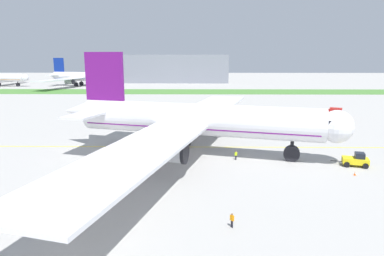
% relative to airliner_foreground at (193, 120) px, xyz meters
% --- Properties ---
extents(ground_plane, '(600.00, 600.00, 0.00)m').
position_rel_airliner_foreground_xyz_m(ground_plane, '(-1.37, 2.11, -6.21)').
color(ground_plane, '#ADAAA5').
rests_on(ground_plane, ground).
extents(apron_taxi_line, '(280.00, 0.36, 0.01)m').
position_rel_airliner_foreground_xyz_m(apron_taxi_line, '(-1.37, 4.59, -6.20)').
color(apron_taxi_line, yellow).
rests_on(apron_taxi_line, ground).
extents(grass_median_strip, '(320.00, 24.00, 0.10)m').
position_rel_airliner_foreground_xyz_m(grass_median_strip, '(-1.37, 111.79, -6.16)').
color(grass_median_strip, '#4C8438').
rests_on(grass_median_strip, ground).
extents(airliner_foreground, '(52.39, 83.78, 18.29)m').
position_rel_airliner_foreground_xyz_m(airliner_foreground, '(0.00, 0.00, 0.00)').
color(airliner_foreground, white).
rests_on(airliner_foreground, ground).
extents(pushback_tug, '(5.84, 3.40, 2.28)m').
position_rel_airliner_foreground_xyz_m(pushback_tug, '(26.46, -7.28, -5.17)').
color(pushback_tug, yellow).
rests_on(pushback_tug, ground).
extents(ground_crew_wingwalker_port, '(0.46, 0.43, 1.56)m').
position_rel_airliner_foreground_xyz_m(ground_crew_wingwalker_port, '(7.34, -4.01, -5.26)').
color(ground_crew_wingwalker_port, black).
rests_on(ground_crew_wingwalker_port, ground).
extents(ground_crew_marshaller_front, '(0.44, 0.48, 1.60)m').
position_rel_airliner_foreground_xyz_m(ground_crew_marshaller_front, '(4.28, -28.52, -5.24)').
color(ground_crew_marshaller_front, black).
rests_on(ground_crew_marshaller_front, ground).
extents(ground_crew_wingwalker_starboard, '(0.28, 0.62, 1.76)m').
position_rel_airliner_foreground_xyz_m(ground_crew_wingwalker_starboard, '(-5.51, 9.04, -5.14)').
color(ground_crew_wingwalker_starboard, black).
rests_on(ground_crew_wingwalker_starboard, ground).
extents(traffic_cone_near_nose, '(0.36, 0.36, 0.58)m').
position_rel_airliner_foreground_xyz_m(traffic_cone_near_nose, '(24.37, -11.79, -5.93)').
color(traffic_cone_near_nose, '#F2590C').
rests_on(traffic_cone_near_nose, ground).
extents(service_truck_baggage_loader, '(5.54, 3.37, 3.02)m').
position_rel_airliner_foreground_xyz_m(service_truck_baggage_loader, '(24.19, 36.60, -4.58)').
color(service_truck_baggage_loader, '#33478C').
rests_on(service_truck_baggage_loader, ground).
extents(service_truck_fuel_bowser, '(4.91, 3.93, 2.92)m').
position_rel_airliner_foreground_xyz_m(service_truck_fuel_bowser, '(39.87, 37.92, -4.63)').
color(service_truck_fuel_bowser, '#B21E19').
rests_on(service_truck_fuel_bowser, ground).
extents(parked_airliner_far_right, '(44.98, 71.65, 16.12)m').
position_rel_airliner_foreground_xyz_m(parked_airliner_far_right, '(-65.97, 142.72, -0.74)').
color(parked_airliner_far_right, white).
rests_on(parked_airliner_far_right, ground).
extents(terminal_building, '(90.64, 20.00, 18.00)m').
position_rel_airliner_foreground_xyz_m(terminal_building, '(-24.59, 173.43, 2.79)').
color(terminal_building, gray).
rests_on(terminal_building, ground).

